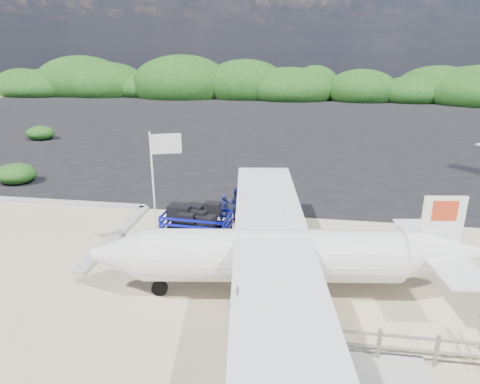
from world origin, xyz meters
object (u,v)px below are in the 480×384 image
object	(u,v)px
baggage_cart	(197,241)
crew_a	(224,209)
flagpole	(159,269)
signboard	(352,266)
crew_c	(258,220)
aircraft_small	(215,124)
crew_b	(236,204)

from	to	relation	value
baggage_cart	crew_a	world-z (taller)	crew_a
flagpole	signboard	world-z (taller)	flagpole
flagpole	signboard	xyz separation A→B (m)	(7.45, 1.44, 0.00)
crew_c	aircraft_small	size ratio (longest dim) A/B	0.22
signboard	crew_a	size ratio (longest dim) A/B	0.95
crew_a	crew_b	size ratio (longest dim) A/B	0.95
flagpole	aircraft_small	size ratio (longest dim) A/B	0.67
baggage_cart	aircraft_small	world-z (taller)	aircraft_small
crew_c	crew_b	bearing A→B (deg)	-59.77
baggage_cart	crew_a	size ratio (longest dim) A/B	2.00
crew_b	aircraft_small	xyz separation A→B (m)	(-6.52, 25.90, -0.82)
signboard	aircraft_small	bearing A→B (deg)	101.11
crew_c	aircraft_small	xyz separation A→B (m)	(-7.81, 27.92, -0.87)
baggage_cart	flagpole	world-z (taller)	flagpole
baggage_cart	signboard	distance (m)	6.74
baggage_cart	crew_a	xyz separation A→B (m)	(0.84, 1.95, 0.78)
flagpole	crew_a	size ratio (longest dim) A/B	3.46
flagpole	crew_b	xyz separation A→B (m)	(2.16, 5.40, 0.82)
crew_c	baggage_cart	bearing A→B (deg)	11.92
crew_b	crew_c	size ratio (longest dim) A/B	0.94
signboard	aircraft_small	distance (m)	32.11
crew_b	crew_c	xyz separation A→B (m)	(1.29, -2.02, 0.05)
baggage_cart	crew_b	world-z (taller)	crew_b
flagpole	crew_c	distance (m)	4.91
crew_a	signboard	bearing A→B (deg)	138.81
baggage_cart	flagpole	size ratio (longest dim) A/B	0.58
baggage_cart	crew_b	size ratio (longest dim) A/B	1.91
aircraft_small	crew_c	bearing A→B (deg)	63.35
baggage_cart	signboard	size ratio (longest dim) A/B	2.11
baggage_cart	aircraft_small	distance (m)	29.06
baggage_cart	signboard	world-z (taller)	baggage_cart
aircraft_small	flagpole	bearing A→B (deg)	55.65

